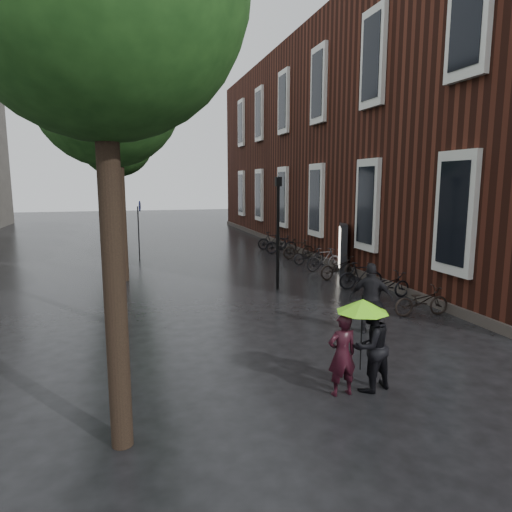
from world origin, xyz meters
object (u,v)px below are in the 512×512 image
object	(u,v)px
person_burgundy	(342,355)
pedestrian_walking	(371,298)
ad_lightbox	(343,248)
parked_bicycles	(324,261)
person_black	(371,346)
lamp_post	(278,222)

from	to	relation	value
person_burgundy	pedestrian_walking	bearing A→B (deg)	-129.26
pedestrian_walking	ad_lightbox	bearing A→B (deg)	-84.00
person_burgundy	parked_bicycles	world-z (taller)	person_burgundy
pedestrian_walking	ad_lightbox	world-z (taller)	ad_lightbox
person_black	person_burgundy	bearing A→B (deg)	-13.02
ad_lightbox	lamp_post	xyz separation A→B (m)	(-3.78, -2.27, 1.42)
pedestrian_walking	lamp_post	xyz separation A→B (m)	(-0.70, 5.42, 1.55)
pedestrian_walking	person_black	bearing A→B (deg)	87.60
person_burgundy	person_black	bearing A→B (deg)	-177.38
pedestrian_walking	ad_lightbox	distance (m)	8.29
person_black	ad_lightbox	bearing A→B (deg)	-131.26
parked_bicycles	ad_lightbox	world-z (taller)	ad_lightbox
person_burgundy	person_black	world-z (taller)	person_black
parked_bicycles	lamp_post	distance (m)	4.41
ad_lightbox	person_burgundy	bearing A→B (deg)	-92.90
ad_lightbox	parked_bicycles	bearing A→B (deg)	-174.76
lamp_post	person_burgundy	bearing A→B (deg)	-100.87
ad_lightbox	lamp_post	distance (m)	4.63
pedestrian_walking	ad_lightbox	xyz separation A→B (m)	(3.08, 7.69, 0.13)
pedestrian_walking	parked_bicycles	world-z (taller)	pedestrian_walking
person_black	lamp_post	world-z (taller)	lamp_post
person_black	ad_lightbox	size ratio (longest dim) A/B	0.82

